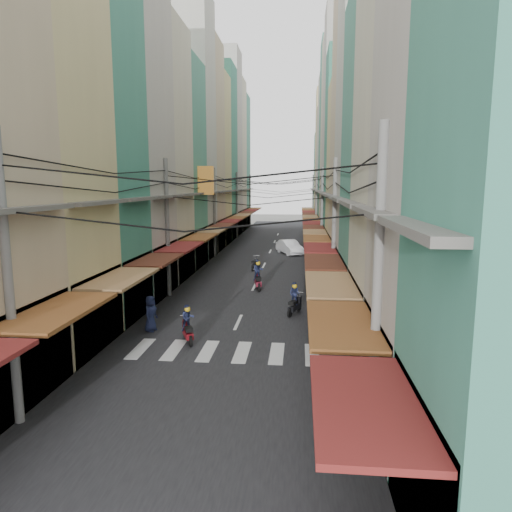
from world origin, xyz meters
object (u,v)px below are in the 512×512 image
Objects in this scene: white_car at (290,254)px; traffic_sign at (334,270)px; market_umbrella at (374,297)px; bicycle at (387,315)px.

traffic_sign reaches higher than white_car.
traffic_sign is at bearing -105.20° from white_car.
traffic_sign is at bearing 100.23° from market_umbrella.
white_car reaches higher than bicycle.
white_car is at bearing 98.13° from traffic_sign.
traffic_sign is at bearing 91.70° from bicycle.
bicycle is 3.58m from traffic_sign.
traffic_sign reaches higher than market_umbrella.
bicycle is at bearing 73.78° from market_umbrella.
market_umbrella is (-1.58, -5.41, 2.27)m from bicycle.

